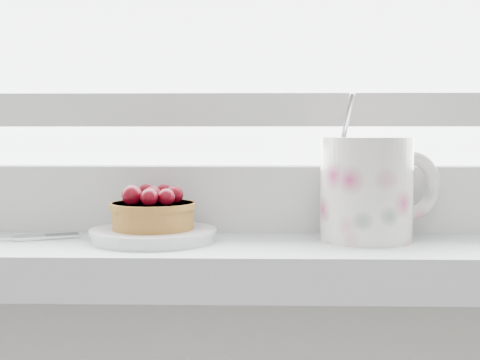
{
  "coord_description": "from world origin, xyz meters",
  "views": [
    {
      "loc": [
        0.06,
        1.24,
        1.05
      ],
      "look_at": [
        0.05,
        1.88,
        1.0
      ],
      "focal_mm": 50.0,
      "sensor_mm": 36.0,
      "label": 1
    }
  ],
  "objects": [
    {
      "name": "saucer",
      "position": [
        -0.04,
        1.89,
        0.95
      ],
      "size": [
        0.12,
        0.12,
        0.01
      ],
      "primitive_type": "cylinder",
      "color": "silver",
      "rests_on": "windowsill"
    },
    {
      "name": "raspberry_tart",
      "position": [
        -0.04,
        1.89,
        0.97
      ],
      "size": [
        0.08,
        0.08,
        0.04
      ],
      "color": "brown",
      "rests_on": "saucer"
    },
    {
      "name": "floral_mug",
      "position": [
        0.17,
        1.9,
        0.99
      ],
      "size": [
        0.14,
        0.11,
        0.15
      ],
      "color": "silver",
      "rests_on": "windowsill"
    }
  ]
}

